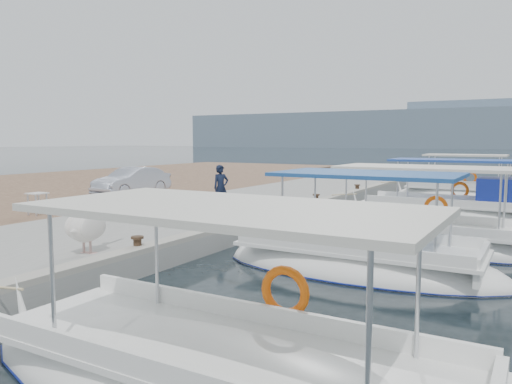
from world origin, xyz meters
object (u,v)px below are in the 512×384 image
fishing_caique_c (416,243)px  fishing_caique_e (460,196)px  fishing_caique_b (359,266)px  parked_car (132,181)px  fishing_caique_d (450,214)px  fisherman (221,188)px  pelican (88,226)px

fishing_caique_c → fishing_caique_e: size_ratio=1.19×
fishing_caique_b → parked_car: bearing=155.0°
fishing_caique_b → fishing_caique_d: same height
fishing_caique_e → fishing_caique_c: bearing=-87.3°
fishing_caique_d → fisherman: bearing=-141.6°
fishing_caique_d → pelican: bearing=-114.4°
pelican → parked_car: parked_car is taller
fishing_caique_b → fishing_caique_c: bearing=80.2°
fishing_caique_c → parked_car: (-12.86, 2.51, 1.00)m
fishing_caique_d → fisherman: (-6.70, -5.32, 1.10)m
fishing_caique_c → fishing_caique_e: same height
fishing_caique_c → parked_car: fishing_caique_c is taller
fishing_caique_b → fishing_caique_c: (0.56, 3.23, -0.00)m
fishing_caique_b → pelican: 6.02m
parked_car → fishing_caique_b: bearing=-24.3°
fishing_caique_c → fishing_caique_e: bearing=92.7°
fishing_caique_c → parked_car: size_ratio=2.02×
fishing_caique_c → fishing_caique_d: bearing=90.1°
fishing_caique_b → pelican: fishing_caique_b is taller
fishing_caique_c → fisherman: fishing_caique_c is taller
fisherman → parked_car: bearing=99.8°
fishing_caique_b → fishing_caique_e: bearing=90.2°
fisherman → parked_car: fisherman is taller
fishing_caique_d → pelican: fishing_caique_d is taller
parked_car → pelican: bearing=-50.1°
fisherman → fishing_caique_d: bearing=-23.1°
fishing_caique_b → parked_car: fishing_caique_b is taller
fishing_caique_b → pelican: bearing=-147.0°
fishing_caique_b → fishing_caique_d: 8.99m
fishing_caique_b → fishing_caique_e: same height
fishing_caique_b → fisherman: (-6.16, 3.65, 1.17)m
fishing_caique_b → fishing_caique_c: 3.28m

